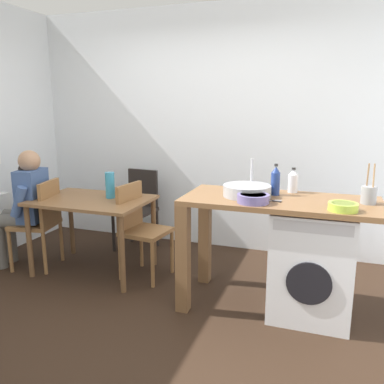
{
  "coord_description": "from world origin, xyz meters",
  "views": [
    {
      "loc": [
        1.29,
        -2.62,
        1.63
      ],
      "look_at": [
        0.22,
        0.45,
        0.92
      ],
      "focal_mm": 37.16,
      "sensor_mm": 36.0,
      "label": 1
    }
  ],
  "objects_px": {
    "chair_opposite": "(139,225)",
    "mixing_bowl": "(253,198)",
    "utensil_crock": "(369,194)",
    "colander": "(343,206)",
    "seated_person": "(25,203)",
    "bottle_tall_green": "(275,181)",
    "dining_table": "(92,209)",
    "vase": "(110,185)",
    "chair_spare_by_wall": "(139,204)",
    "washing_machine": "(311,262)",
    "chair_person_seat": "(41,219)",
    "bottle_squat_brown": "(293,181)"
  },
  "relations": [
    {
      "from": "utensil_crock",
      "to": "vase",
      "type": "xyz_separation_m",
      "value": [
        -2.29,
        0.21,
        -0.12
      ]
    },
    {
      "from": "utensil_crock",
      "to": "vase",
      "type": "bearing_deg",
      "value": 174.75
    },
    {
      "from": "dining_table",
      "to": "bottle_tall_green",
      "type": "distance_m",
      "value": 1.8
    },
    {
      "from": "colander",
      "to": "seated_person",
      "type": "bearing_deg",
      "value": 174.92
    },
    {
      "from": "dining_table",
      "to": "colander",
      "type": "xyz_separation_m",
      "value": [
        2.26,
        -0.38,
        0.31
      ]
    },
    {
      "from": "chair_opposite",
      "to": "utensil_crock",
      "type": "xyz_separation_m",
      "value": [
        1.97,
        -0.17,
        0.48
      ]
    },
    {
      "from": "dining_table",
      "to": "colander",
      "type": "distance_m",
      "value": 2.31
    },
    {
      "from": "chair_person_seat",
      "to": "vase",
      "type": "bearing_deg",
      "value": -86.34
    },
    {
      "from": "utensil_crock",
      "to": "mixing_bowl",
      "type": "bearing_deg",
      "value": -162.75
    },
    {
      "from": "utensil_crock",
      "to": "colander",
      "type": "relative_size",
      "value": 1.5
    },
    {
      "from": "mixing_bowl",
      "to": "vase",
      "type": "bearing_deg",
      "value": 162.79
    },
    {
      "from": "bottle_tall_green",
      "to": "utensil_crock",
      "type": "distance_m",
      "value": 0.69
    },
    {
      "from": "chair_opposite",
      "to": "mixing_bowl",
      "type": "height_order",
      "value": "mixing_bowl"
    },
    {
      "from": "chair_opposite",
      "to": "seated_person",
      "type": "bearing_deg",
      "value": -74.22
    },
    {
      "from": "colander",
      "to": "chair_spare_by_wall",
      "type": "bearing_deg",
      "value": 151.82
    },
    {
      "from": "bottle_squat_brown",
      "to": "utensil_crock",
      "type": "bearing_deg",
      "value": -21.18
    },
    {
      "from": "chair_opposite",
      "to": "chair_spare_by_wall",
      "type": "xyz_separation_m",
      "value": [
        -0.37,
        0.71,
        0.0
      ]
    },
    {
      "from": "chair_spare_by_wall",
      "to": "vase",
      "type": "xyz_separation_m",
      "value": [
        0.04,
        -0.67,
        0.36
      ]
    },
    {
      "from": "chair_person_seat",
      "to": "vase",
      "type": "height_order",
      "value": "vase"
    },
    {
      "from": "dining_table",
      "to": "mixing_bowl",
      "type": "xyz_separation_m",
      "value": [
        1.64,
        -0.36,
        0.31
      ]
    },
    {
      "from": "chair_person_seat",
      "to": "utensil_crock",
      "type": "height_order",
      "value": "utensil_crock"
    },
    {
      "from": "bottle_tall_green",
      "to": "vase",
      "type": "height_order",
      "value": "bottle_tall_green"
    },
    {
      "from": "vase",
      "to": "chair_spare_by_wall",
      "type": "bearing_deg",
      "value": 93.58
    },
    {
      "from": "dining_table",
      "to": "seated_person",
      "type": "bearing_deg",
      "value": -170.59
    },
    {
      "from": "dining_table",
      "to": "chair_opposite",
      "type": "distance_m",
      "value": 0.5
    },
    {
      "from": "washing_machine",
      "to": "mixing_bowl",
      "type": "relative_size",
      "value": 3.61
    },
    {
      "from": "dining_table",
      "to": "vase",
      "type": "xyz_separation_m",
      "value": [
        0.15,
        0.1,
        0.22
      ]
    },
    {
      "from": "washing_machine",
      "to": "colander",
      "type": "bearing_deg",
      "value": -49.26
    },
    {
      "from": "colander",
      "to": "chair_person_seat",
      "type": "bearing_deg",
      "value": 174.0
    },
    {
      "from": "chair_opposite",
      "to": "bottle_tall_green",
      "type": "relative_size",
      "value": 3.55
    },
    {
      "from": "bottle_tall_green",
      "to": "bottle_squat_brown",
      "type": "bearing_deg",
      "value": 49.46
    },
    {
      "from": "dining_table",
      "to": "chair_spare_by_wall",
      "type": "height_order",
      "value": "chair_spare_by_wall"
    },
    {
      "from": "seated_person",
      "to": "bottle_tall_green",
      "type": "bearing_deg",
      "value": -99.44
    },
    {
      "from": "utensil_crock",
      "to": "washing_machine",
      "type": "bearing_deg",
      "value": -171.9
    },
    {
      "from": "chair_person_seat",
      "to": "colander",
      "type": "relative_size",
      "value": 4.5
    },
    {
      "from": "chair_opposite",
      "to": "utensil_crock",
      "type": "bearing_deg",
      "value": 92.35
    },
    {
      "from": "chair_spare_by_wall",
      "to": "washing_machine",
      "type": "bearing_deg",
      "value": 160.59
    },
    {
      "from": "chair_opposite",
      "to": "washing_machine",
      "type": "bearing_deg",
      "value": 89.37
    },
    {
      "from": "seated_person",
      "to": "mixing_bowl",
      "type": "height_order",
      "value": "seated_person"
    },
    {
      "from": "bottle_tall_green",
      "to": "mixing_bowl",
      "type": "xyz_separation_m",
      "value": [
        -0.12,
        -0.32,
        -0.08
      ]
    },
    {
      "from": "chair_person_seat",
      "to": "colander",
      "type": "bearing_deg",
      "value": -107.24
    },
    {
      "from": "washing_machine",
      "to": "vase",
      "type": "relative_size",
      "value": 3.39
    },
    {
      "from": "chair_person_seat",
      "to": "chair_opposite",
      "type": "bearing_deg",
      "value": -93.18
    },
    {
      "from": "vase",
      "to": "chair_opposite",
      "type": "bearing_deg",
      "value": -7.09
    },
    {
      "from": "chair_person_seat",
      "to": "bottle_squat_brown",
      "type": "xyz_separation_m",
      "value": [
        2.43,
        0.19,
        0.51
      ]
    },
    {
      "from": "chair_person_seat",
      "to": "chair_spare_by_wall",
      "type": "height_order",
      "value": "same"
    },
    {
      "from": "washing_machine",
      "to": "vase",
      "type": "bearing_deg",
      "value": 172.22
    },
    {
      "from": "chair_opposite",
      "to": "bottle_squat_brown",
      "type": "bearing_deg",
      "value": 99.25
    },
    {
      "from": "vase",
      "to": "chair_person_seat",
      "type": "bearing_deg",
      "value": -165.1
    },
    {
      "from": "utensil_crock",
      "to": "vase",
      "type": "relative_size",
      "value": 1.18
    }
  ]
}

